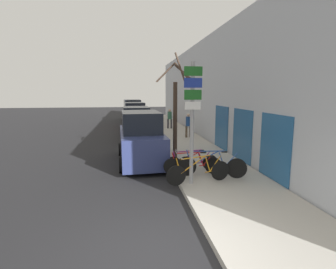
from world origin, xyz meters
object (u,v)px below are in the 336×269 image
at_px(parked_car_0, 141,140).
at_px(parked_car_2, 134,116).
at_px(street_tree, 176,111).
at_px(bicycle_0, 199,171).
at_px(pedestrian_far, 170,117).
at_px(bicycle_2, 193,164).
at_px(bicycle_3, 192,162).
at_px(parked_car_3, 132,111).
at_px(signpost, 192,119).
at_px(pedestrian_near, 188,124).
at_px(bicycle_1, 211,166).
at_px(parked_car_1, 136,124).

bearing_deg(parked_car_0, parked_car_2, 87.79).
xyz_separation_m(parked_car_2, street_tree, (1.57, -11.93, 1.27)).
xyz_separation_m(bicycle_0, pedestrian_far, (1.08, 13.11, 0.52)).
bearing_deg(pedestrian_far, parked_car_0, -96.65).
height_order(bicycle_2, pedestrian_far, pedestrian_far).
distance_m(parked_car_0, parked_car_2, 11.78).
distance_m(bicycle_3, parked_car_3, 19.71).
distance_m(signpost, pedestrian_near, 8.99).
bearing_deg(bicycle_0, bicycle_2, -12.46).
bearing_deg(parked_car_2, bicycle_1, -84.74).
xyz_separation_m(bicycle_2, street_tree, (-0.22, 2.31, 1.77)).
distance_m(bicycle_1, parked_car_2, 14.84).
bearing_deg(bicycle_3, signpost, 162.43).
distance_m(bicycle_1, bicycle_3, 0.92).
relative_size(bicycle_2, pedestrian_far, 1.35).
xyz_separation_m(pedestrian_near, street_tree, (-1.83, -5.43, 1.23)).
relative_size(bicycle_0, bicycle_1, 0.95).
bearing_deg(parked_car_2, bicycle_2, -86.71).
distance_m(bicycle_1, pedestrian_near, 8.23).
distance_m(pedestrian_far, street_tree, 10.01).
bearing_deg(signpost, bicycle_0, 5.97).
xyz_separation_m(bicycle_0, street_tree, (-0.19, 3.25, 1.74)).
distance_m(parked_car_1, parked_car_3, 11.29).
relative_size(parked_car_1, street_tree, 1.01).
relative_size(bicycle_1, parked_car_3, 0.50).
bearing_deg(bicycle_3, bicycle_2, 167.78).
bearing_deg(parked_car_0, pedestrian_near, 55.15).
height_order(signpost, pedestrian_near, signpost).
xyz_separation_m(parked_car_2, parked_car_3, (-0.10, 5.72, 0.02)).
height_order(bicycle_1, parked_car_2, parked_car_2).
distance_m(signpost, street_tree, 3.28).
bearing_deg(bicycle_0, parked_car_2, -4.24).
bearing_deg(parked_car_2, pedestrian_far, -40.05).
bearing_deg(parked_car_3, pedestrian_far, -73.09).
bearing_deg(parked_car_0, parked_car_3, 88.06).
relative_size(bicycle_0, bicycle_3, 1.09).
relative_size(signpost, parked_car_1, 0.83).
distance_m(bicycle_3, pedestrian_near, 7.56).
height_order(parked_car_3, pedestrian_far, parked_car_3).
relative_size(bicycle_0, pedestrian_near, 1.42).
relative_size(bicycle_0, bicycle_2, 1.05).
distance_m(bicycle_2, parked_car_2, 14.36).
height_order(bicycle_0, parked_car_0, parked_car_0).
bearing_deg(bicycle_0, parked_car_3, -5.77).
relative_size(parked_car_1, pedestrian_near, 2.99).
xyz_separation_m(parked_car_2, pedestrian_far, (2.83, -2.07, 0.05)).
bearing_deg(parked_car_0, bicycle_2, -56.91).
height_order(pedestrian_far, street_tree, street_tree).
distance_m(parked_car_0, pedestrian_near, 6.26).
height_order(parked_car_0, parked_car_2, parked_car_0).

